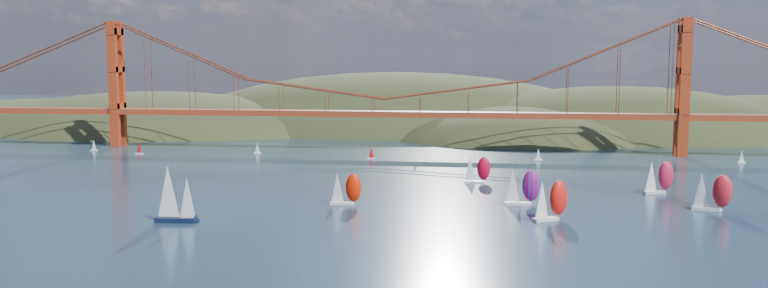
% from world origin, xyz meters
% --- Properties ---
extents(ground, '(1200.00, 1200.00, 0.00)m').
position_xyz_m(ground, '(0.00, 0.00, 0.00)').
color(ground, black).
rests_on(ground, ground).
extents(headlands, '(725.00, 225.00, 96.00)m').
position_xyz_m(headlands, '(44.95, 278.29, -12.46)').
color(headlands, black).
rests_on(headlands, ground).
extents(bridge, '(552.00, 12.00, 55.00)m').
position_xyz_m(bridge, '(-1.75, 180.00, 32.23)').
color(bridge, maroon).
rests_on(bridge, ground).
extents(sloop_navy, '(9.81, 5.72, 15.06)m').
position_xyz_m(sloop_navy, '(-30.38, 34.56, 6.65)').
color(sloop_navy, black).
rests_on(sloop_navy, ground).
extents(racer_0, '(8.33, 3.37, 9.60)m').
position_xyz_m(racer_0, '(5.94, 60.97, 4.54)').
color(racer_0, silver).
rests_on(racer_0, ground).
extents(racer_1, '(9.50, 7.81, 10.89)m').
position_xyz_m(racer_1, '(58.51, 49.01, 5.15)').
color(racer_1, silver).
rests_on(racer_1, ground).
extents(racer_2, '(9.69, 5.36, 10.86)m').
position_xyz_m(racer_2, '(100.30, 66.40, 5.13)').
color(racer_2, silver).
rests_on(racer_2, ground).
extents(racer_3, '(9.47, 6.31, 10.59)m').
position_xyz_m(racer_3, '(92.37, 90.34, 5.00)').
color(racer_3, silver).
rests_on(racer_3, ground).
extents(racer_5, '(8.29, 3.70, 9.39)m').
position_xyz_m(racer_5, '(40.03, 101.62, 4.44)').
color(racer_5, white).
rests_on(racer_5, ground).
extents(racer_rwb, '(9.45, 4.06, 10.74)m').
position_xyz_m(racer_rwb, '(52.49, 67.40, 5.07)').
color(racer_rwb, silver).
rests_on(racer_rwb, ground).
extents(distant_boat_1, '(3.00, 2.00, 4.70)m').
position_xyz_m(distant_boat_1, '(-122.08, 162.14, 2.41)').
color(distant_boat_1, silver).
rests_on(distant_boat_1, ground).
extents(distant_boat_2, '(3.00, 2.00, 4.70)m').
position_xyz_m(distant_boat_2, '(-97.95, 154.37, 2.41)').
color(distant_boat_2, silver).
rests_on(distant_boat_2, ground).
extents(distant_boat_3, '(3.00, 2.00, 4.70)m').
position_xyz_m(distant_boat_3, '(-50.30, 162.04, 2.41)').
color(distant_boat_3, silver).
rests_on(distant_boat_3, ground).
extents(distant_boat_4, '(3.00, 2.00, 4.70)m').
position_xyz_m(distant_boat_4, '(137.47, 160.87, 2.41)').
color(distant_boat_4, silver).
rests_on(distant_boat_4, ground).
extents(distant_boat_8, '(3.00, 2.00, 4.70)m').
position_xyz_m(distant_boat_8, '(62.55, 156.99, 2.41)').
color(distant_boat_8, silver).
rests_on(distant_boat_8, ground).
extents(distant_boat_9, '(3.00, 2.00, 4.70)m').
position_xyz_m(distant_boat_9, '(-1.40, 152.13, 2.41)').
color(distant_boat_9, silver).
rests_on(distant_boat_9, ground).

